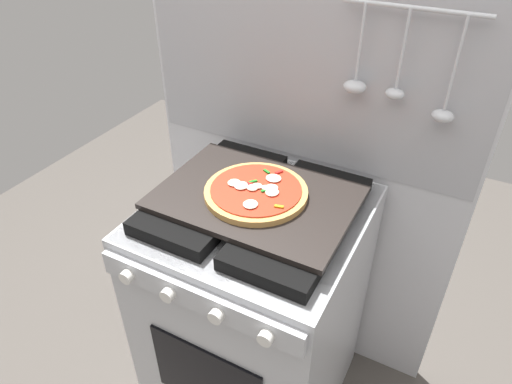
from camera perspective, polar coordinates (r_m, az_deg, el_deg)
ground_plane at (r=1.95m, az=0.00°, el=-22.78°), size 4.00×4.00×0.00m
kitchen_backsplash at (r=1.59m, az=5.72°, el=2.05°), size 1.10×0.09×1.55m
stove at (r=1.58m, az=-0.03°, el=-14.21°), size 0.60×0.64×0.90m
baking_tray at (r=1.27m, az=0.00°, el=-0.66°), size 0.54×0.38×0.02m
pizza_left at (r=1.27m, az=-0.07°, el=0.21°), size 0.29×0.29×0.03m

